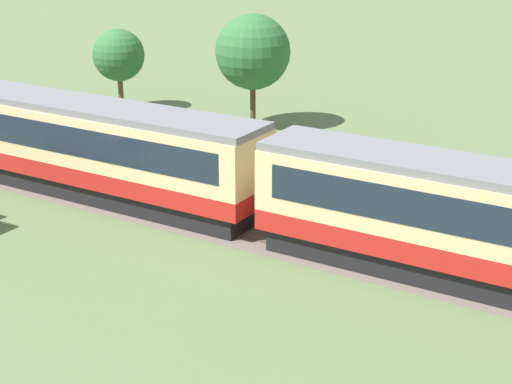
% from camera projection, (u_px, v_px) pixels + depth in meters
% --- Properties ---
extents(passenger_train, '(77.93, 3.09, 4.28)m').
position_uv_depth(passenger_train, '(271.00, 180.00, 30.46)').
color(passenger_train, '#AD1E19').
rests_on(passenger_train, ground_plane).
extents(railway_track, '(126.45, 3.60, 0.04)m').
position_uv_depth(railway_track, '(252.00, 231.00, 31.72)').
color(railway_track, '#665B51').
rests_on(railway_track, ground_plane).
extents(yard_tree_0, '(3.28, 3.28, 5.22)m').
position_uv_depth(yard_tree_0, '(119.00, 55.00, 49.46)').
color(yard_tree_0, brown).
rests_on(yard_tree_0, ground_plane).
extents(yard_tree_1, '(4.37, 4.37, 6.69)m').
position_uv_depth(yard_tree_1, '(253.00, 52.00, 45.24)').
color(yard_tree_1, '#4C3823').
rests_on(yard_tree_1, ground_plane).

